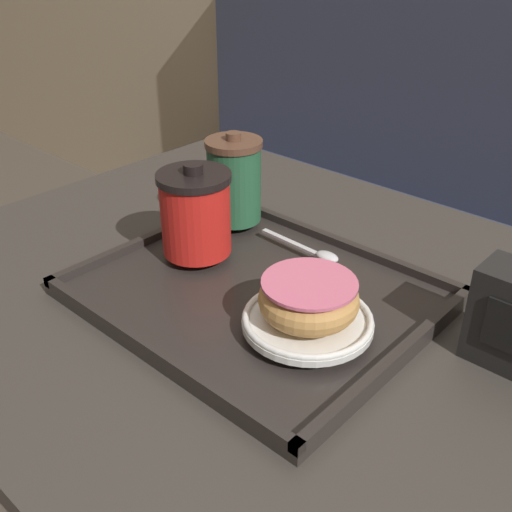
# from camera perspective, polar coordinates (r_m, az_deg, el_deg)

# --- Properties ---
(booth_bench) EXTENTS (1.72, 0.44, 1.00)m
(booth_bench) POSITION_cam_1_polar(r_m,az_deg,el_deg) (1.75, 14.23, -0.04)
(booth_bench) COLOR #33384C
(booth_bench) RESTS_ON ground_plane
(cafe_table) EXTENTS (1.00, 0.80, 0.72)m
(cafe_table) POSITION_cam_1_polar(r_m,az_deg,el_deg) (0.91, 0.41, -11.35)
(cafe_table) COLOR #38332D
(cafe_table) RESTS_ON ground_plane
(serving_tray) EXTENTS (0.43, 0.36, 0.02)m
(serving_tray) POSITION_cam_1_polar(r_m,az_deg,el_deg) (0.78, 0.00, -3.62)
(serving_tray) COLOR #282321
(serving_tray) RESTS_ON cafe_table
(coffee_cup_front) EXTENTS (0.10, 0.10, 0.13)m
(coffee_cup_front) POSITION_cam_1_polar(r_m,az_deg,el_deg) (0.82, -5.78, 4.14)
(coffee_cup_front) COLOR red
(coffee_cup_front) RESTS_ON serving_tray
(coffee_cup_rear) EXTENTS (0.09, 0.09, 0.14)m
(coffee_cup_rear) POSITION_cam_1_polar(r_m,az_deg,el_deg) (0.91, -2.08, 7.25)
(coffee_cup_rear) COLOR #235638
(coffee_cup_rear) RESTS_ON serving_tray
(plate_with_chocolate_donut) EXTENTS (0.15, 0.15, 0.01)m
(plate_with_chocolate_donut) POSITION_cam_1_polar(r_m,az_deg,el_deg) (0.70, 4.93, -6.08)
(plate_with_chocolate_donut) COLOR white
(plate_with_chocolate_donut) RESTS_ON serving_tray
(donut_chocolate_glazed) EXTENTS (0.12, 0.12, 0.05)m
(donut_chocolate_glazed) POSITION_cam_1_polar(r_m,az_deg,el_deg) (0.68, 5.04, -4.04)
(donut_chocolate_glazed) COLOR tan
(donut_chocolate_glazed) RESTS_ON plate_with_chocolate_donut
(spoon) EXTENTS (0.14, 0.02, 0.01)m
(spoon) POSITION_cam_1_polar(r_m,az_deg,el_deg) (0.84, 5.77, 0.35)
(spoon) COLOR silver
(spoon) RESTS_ON serving_tray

